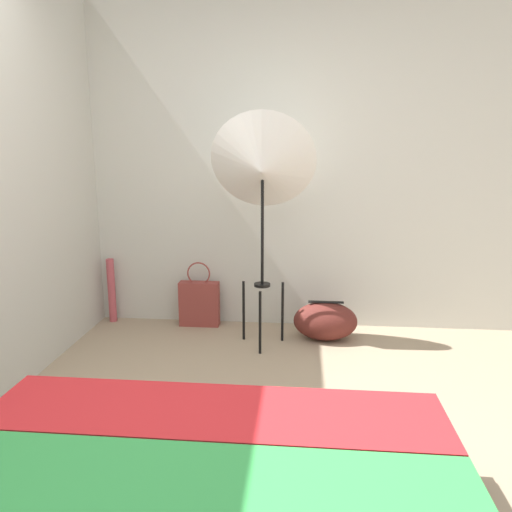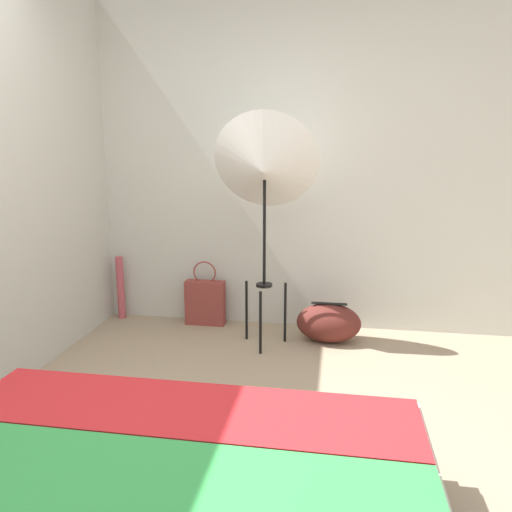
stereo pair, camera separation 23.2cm
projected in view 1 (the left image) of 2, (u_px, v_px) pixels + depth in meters
name	position (u px, v px, depth m)	size (l,w,h in m)	color
ground_plane	(206.00, 511.00, 2.02)	(14.00, 14.00, 0.00)	gray
wall_back	(258.00, 165.00, 3.93)	(8.00, 0.05, 2.60)	beige
wall_side_left	(2.00, 172.00, 2.84)	(0.05, 8.00, 2.60)	beige
photo_umbrella	(262.00, 168.00, 3.45)	(0.75, 0.48, 1.69)	black
tote_bag	(199.00, 303.00, 4.08)	(0.32, 0.11, 0.53)	brown
duffel_bag	(325.00, 321.00, 3.79)	(0.48, 0.29, 0.30)	#5B231E
paper_roll	(112.00, 290.00, 4.16)	(0.06, 0.06, 0.54)	#BC4C56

